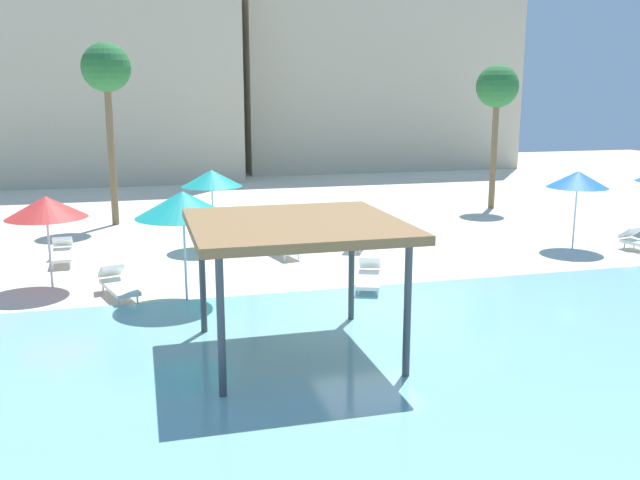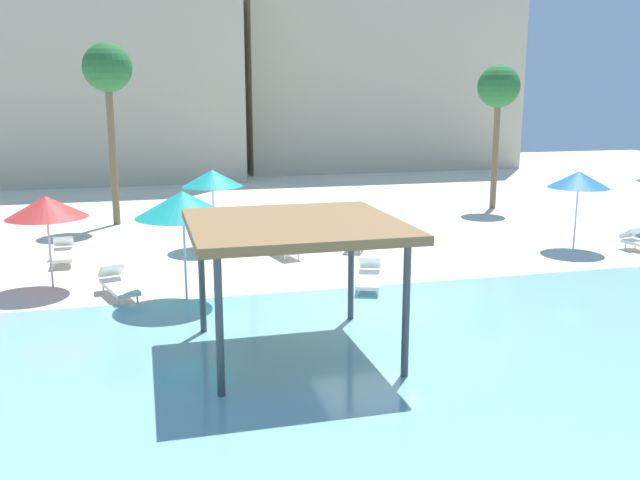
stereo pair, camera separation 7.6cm
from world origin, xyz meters
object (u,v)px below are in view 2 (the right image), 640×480
Objects in this scene: lounge_chair_2 at (280,245)px; beach_umbrella_red_2 at (46,207)px; beach_umbrella_teal_3 at (183,204)px; lounge_chair_6 at (357,238)px; shade_pavilion at (294,230)px; beach_umbrella_teal_4 at (212,178)px; beach_umbrella_blue_6 at (579,180)px; lounge_chair_3 at (369,276)px; lounge_chair_5 at (63,252)px; palm_tree_1 at (499,90)px; lounge_chair_4 at (118,283)px; palm_tree_0 at (108,73)px.

beach_umbrella_red_2 is at bearing -84.08° from lounge_chair_2.
lounge_chair_6 is at bearing 37.90° from beach_umbrella_teal_3.
beach_umbrella_teal_3 is 1.43× the size of lounge_chair_2.
beach_umbrella_teal_4 is (-0.55, 10.35, -0.18)m from shade_pavilion.
beach_umbrella_blue_6 reaches higher than lounge_chair_2.
lounge_chair_3 is 1.03× the size of lounge_chair_5.
palm_tree_1 is (12.83, 15.40, 2.79)m from shade_pavilion.
palm_tree_1 is at bearing 20.67° from beach_umbrella_teal_4.
lounge_chair_6 is (-7.13, 1.99, -2.05)m from beach_umbrella_blue_6.
beach_umbrella_red_2 is 1.32× the size of lounge_chair_5.
beach_umbrella_red_2 is 0.90× the size of beach_umbrella_teal_3.
palm_tree_1 is (14.73, 11.14, 2.87)m from beach_umbrella_teal_3.
shade_pavilion is at bearing 26.75° from lounge_chair_5.
beach_umbrella_blue_6 is 17.02m from lounge_chair_5.
beach_umbrella_teal_4 is 6.36m from lounge_chair_4.
shade_pavilion is 1.61× the size of beach_umbrella_red_2.
beach_umbrella_teal_3 is at bearing -69.52° from lounge_chair_3.
lounge_chair_6 is at bearing 164.39° from beach_umbrella_blue_6.
shade_pavilion is at bearing -65.88° from beach_umbrella_teal_3.
palm_tree_0 is (-6.94, 11.43, 5.67)m from lounge_chair_3.
beach_umbrella_red_2 is 0.95× the size of beach_umbrella_blue_6.
beach_umbrella_teal_4 is 7.39m from lounge_chair_3.
beach_umbrella_blue_6 reaches higher than lounge_chair_6.
beach_umbrella_red_2 is 20.55m from palm_tree_1.
palm_tree_0 reaches higher than lounge_chair_5.
palm_tree_0 reaches higher than beach_umbrella_blue_6.
palm_tree_1 reaches higher than lounge_chair_2.
beach_umbrella_blue_6 is at bearing 101.19° from lounge_chair_6.
beach_umbrella_red_2 is at bearing -140.34° from beach_umbrella_teal_4.
beach_umbrella_teal_3 is 1.47× the size of lounge_chair_5.
lounge_chair_4 is 1.03× the size of lounge_chair_5.
lounge_chair_4 is (-1.72, 0.92, -2.17)m from beach_umbrella_teal_3.
lounge_chair_5 is (-3.48, 5.18, -2.17)m from beach_umbrella_teal_3.
beach_umbrella_blue_6 is at bearing -29.47° from palm_tree_0.
lounge_chair_4 is 20.01m from palm_tree_1.
beach_umbrella_blue_6 is at bearing 78.80° from lounge_chair_5.
lounge_chair_3 is 9.88m from lounge_chair_5.
beach_umbrella_blue_6 is 0.37× the size of palm_tree_0.
lounge_chair_3 is 1.01× the size of lounge_chair_6.
palm_tree_0 is at bearing 104.13° from shade_pavilion.
beach_umbrella_teal_3 reaches higher than shade_pavilion.
palm_tree_0 is (1.42, 9.29, 3.76)m from beach_umbrella_red_2.
shade_pavilion reaches higher than lounge_chair_6.
lounge_chair_5 is 9.60m from lounge_chair_6.
beach_umbrella_teal_3 is at bearing -25.30° from lounge_chair_6.
beach_umbrella_red_2 is 6.25m from beach_umbrella_teal_4.
beach_umbrella_teal_3 is at bearing -31.36° from beach_umbrella_red_2.
beach_umbrella_teal_4 reaches higher than lounge_chair_4.
lounge_chair_2 is 10.49m from palm_tree_0.
lounge_chair_6 is at bearing 84.89° from lounge_chair_2.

